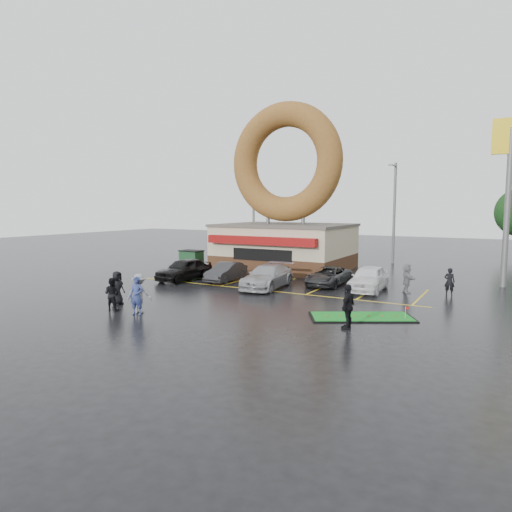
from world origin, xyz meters
The scene contains 19 objects.
ground centered at (0.00, 0.00, 0.00)m, with size 120.00×120.00×0.00m, color black.
donut_shop centered at (-3.00, 12.97, 4.46)m, with size 10.20×8.70×13.50m.
shell_sign centered at (13.00, 12.00, 7.38)m, with size 2.20×0.36×10.60m.
streetlight_left centered at (-10.00, 19.92, 4.78)m, with size 0.40×2.21×9.00m.
streetlight_mid centered at (4.00, 20.92, 4.78)m, with size 0.40×2.21×9.00m.
car_black centered at (-6.45, 4.03, 0.78)m, with size 1.83×4.55×1.55m, color black.
car_dgrey centered at (-3.70, 5.13, 0.64)m, with size 1.36×3.91×1.29m, color #2B2A2D.
car_silver centered at (0.00, 4.24, 0.73)m, with size 2.05×5.05×1.47m, color #A7A7AC.
car_grey centered at (3.02, 7.08, 0.60)m, with size 1.99×4.32×1.20m, color #29292B.
car_white centered at (5.87, 6.36, 0.78)m, with size 1.83×4.56×1.55m, color white.
person_blue centered at (-2.03, -5.16, 0.92)m, with size 0.67×0.44×1.84m, color navy.
person_blackjkt centered at (-3.74, -5.09, 0.82)m, with size 0.80×0.62×1.65m, color black.
person_hoodie centered at (-2.23, -4.78, 0.95)m, with size 1.23×0.71×1.91m, color gray.
person_bystander centered at (-4.59, -3.94, 0.88)m, with size 0.86×0.56×1.76m, color black.
person_cameraman centered at (7.49, -2.62, 0.95)m, with size 1.12×0.46×1.91m, color black.
person_walker_near centered at (8.01, 6.94, 0.87)m, with size 1.61×0.51×1.74m, color gray.
person_walker_far centered at (10.33, 7.31, 0.80)m, with size 0.58×0.38×1.60m, color black.
dumpster centered at (-10.64, 10.31, 0.65)m, with size 1.80×1.20×1.30m, color #1B4825.
putting_green centered at (7.45, -0.46, 0.04)m, with size 5.10×4.08×0.59m.
Camera 1 is at (13.37, -20.92, 5.15)m, focal length 32.00 mm.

